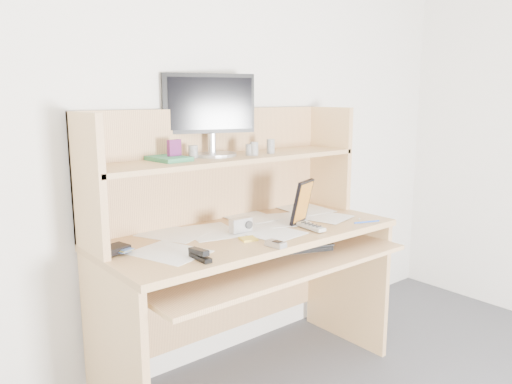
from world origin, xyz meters
TOP-DOWN VIEW (x-y plane):
  - back_wall at (0.00, 1.80)m, footprint 3.60×0.04m
  - desk at (0.00, 1.56)m, footprint 1.40×0.70m
  - paper_clutter at (0.00, 1.48)m, footprint 1.32×0.54m
  - keyboard at (0.15, 1.39)m, footprint 0.42×0.28m
  - tv_remote at (0.23, 1.32)m, footprint 0.06×0.16m
  - flip_phone at (-0.08, 1.22)m, footprint 0.06×0.09m
  - stapler at (-0.41, 1.28)m, footprint 0.04×0.12m
  - wallet at (-0.62, 1.56)m, footprint 0.11×0.10m
  - sticky_note_pad at (-0.10, 1.37)m, footprint 0.08×0.08m
  - digital_camera at (-0.06, 1.48)m, footprint 0.10×0.04m
  - game_case at (0.26, 1.41)m, footprint 0.15×0.07m
  - blue_pen at (0.52, 1.22)m, footprint 0.13×0.05m
  - card_box at (-0.28, 1.67)m, footprint 0.07×0.03m
  - shelf_book at (-0.31, 1.67)m, footprint 0.15×0.20m
  - chip_stack_a at (-0.17, 1.68)m, footprint 0.04×0.04m
  - chip_stack_b at (0.11, 1.58)m, footprint 0.05×0.05m
  - chip_stack_c at (0.10, 1.60)m, footprint 0.05×0.05m
  - chip_stack_d at (0.23, 1.60)m, footprint 0.05×0.05m
  - monitor at (-0.05, 1.71)m, footprint 0.43×0.22m

SIDE VIEW (x-z plane):
  - keyboard at x=0.15m, z-range 0.65..0.68m
  - desk at x=0.00m, z-range 0.04..1.34m
  - paper_clutter at x=0.00m, z-range 0.75..0.76m
  - sticky_note_pad at x=-0.10m, z-range 0.75..0.76m
  - blue_pen at x=0.52m, z-range 0.76..0.76m
  - tv_remote at x=0.23m, z-range 0.76..0.77m
  - flip_phone at x=-0.08m, z-range 0.76..0.78m
  - wallet at x=-0.62m, z-range 0.76..0.78m
  - stapler at x=-0.41m, z-range 0.76..0.79m
  - digital_camera at x=-0.06m, z-range 0.76..0.82m
  - game_case at x=0.26m, z-range 0.76..0.97m
  - shelf_book at x=-0.31m, z-range 1.08..1.10m
  - chip_stack_c at x=0.10m, z-range 1.08..1.13m
  - chip_stack_a at x=-0.17m, z-range 1.08..1.14m
  - chip_stack_b at x=0.11m, z-range 1.08..1.15m
  - chip_stack_d at x=0.23m, z-range 1.08..1.15m
  - card_box at x=-0.28m, z-range 1.08..1.17m
  - back_wall at x=0.00m, z-range 0.00..2.50m
  - monitor at x=-0.05m, z-range 1.09..1.48m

